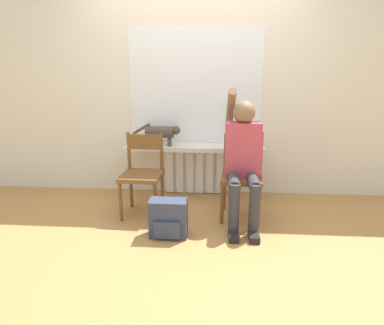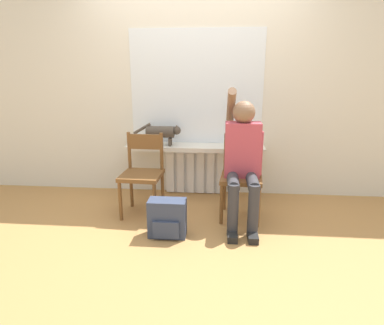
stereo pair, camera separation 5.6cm
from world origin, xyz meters
name	(u,v)px [view 1 (the left image)]	position (x,y,z in m)	size (l,w,h in m)	color
ground_plane	(187,238)	(0.00, 0.00, 0.00)	(12.00, 12.00, 0.00)	#B27F47
wall_with_window	(196,80)	(0.00, 1.23, 1.35)	(7.00, 0.06, 2.70)	silver
radiator	(195,170)	(0.00, 1.15, 0.29)	(0.74, 0.08, 0.58)	white
windowsill	(194,147)	(0.00, 1.04, 0.60)	(1.59, 0.32, 0.05)	silver
window_glass	(195,88)	(0.00, 1.20, 1.27)	(1.53, 0.01, 1.29)	white
chair_left	(142,173)	(-0.50, 0.52, 0.44)	(0.42, 0.42, 0.84)	brown
chair_right	(242,175)	(0.51, 0.52, 0.44)	(0.44, 0.44, 0.84)	brown
person	(243,156)	(0.51, 0.41, 0.66)	(0.36, 0.96, 1.31)	#333338
cat	(161,132)	(-0.38, 1.00, 0.78)	(0.55, 0.13, 0.26)	#4C4238
backpack	(168,219)	(-0.17, 0.04, 0.17)	(0.34, 0.20, 0.35)	#333D56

